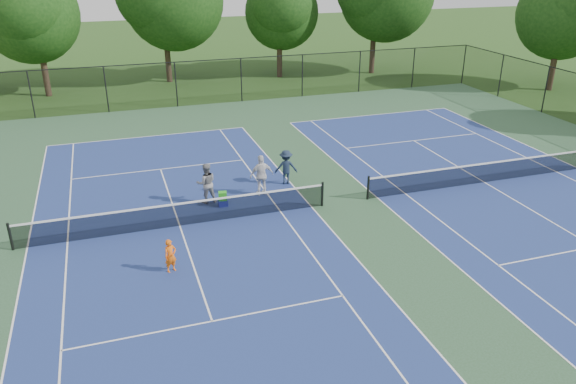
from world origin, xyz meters
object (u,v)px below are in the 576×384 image
object	(u,v)px
child_player	(170,256)
ball_hopper	(223,196)
tree_back_a	(34,9)
bystander_a	(262,175)
instructor	(206,183)
bystander_b	(286,167)
tree_back_c	(279,8)
ball_crate	(223,203)
tree_side_e	(564,10)

from	to	relation	value
child_player	ball_hopper	bearing A→B (deg)	37.46
tree_back_a	bystander_a	xyz separation A→B (m)	(9.88, -22.06, -5.13)
instructor	bystander_b	size ratio (longest dim) A/B	1.09
tree_back_c	ball_hopper	xyz separation A→B (m)	(-10.00, -23.72, -5.02)
bystander_b	ball_hopper	distance (m)	3.61
tree_back_c	bystander_b	xyz separation A→B (m)	(-6.73, -22.22, -4.68)
tree_back_c	bystander_b	size ratio (longest dim) A/B	5.23
bystander_a	instructor	bearing A→B (deg)	-3.36
instructor	ball_crate	size ratio (longest dim) A/B	4.51
tree_back_c	child_player	bearing A→B (deg)	-114.28
child_player	bystander_b	world-z (taller)	bystander_b
instructor	ball_hopper	world-z (taller)	instructor
bystander_a	tree_back_c	bearing A→B (deg)	-113.97
instructor	ball_crate	xyz separation A→B (m)	(0.55, -0.60, -0.73)
instructor	bystander_b	xyz separation A→B (m)	(3.82, 0.89, -0.07)
tree_side_e	tree_back_a	bearing A→B (deg)	164.48
tree_back_c	tree_side_e	world-z (taller)	tree_side_e
ball_crate	tree_back_c	bearing A→B (deg)	67.13
bystander_b	ball_crate	bearing A→B (deg)	36.95
bystander_b	instructor	bearing A→B (deg)	25.56
bystander_a	bystander_b	size ratio (longest dim) A/B	1.13
tree_side_e	bystander_b	xyz separation A→B (m)	(-24.73, -11.22, -5.01)
instructor	ball_crate	bearing A→B (deg)	133.63
tree_back_a	bystander_a	size ratio (longest dim) A/B	5.04
bystander_a	ball_hopper	distance (m)	2.04
instructor	ball_hopper	xyz separation A→B (m)	(0.55, -0.60, -0.41)
tree_side_e	child_player	world-z (taller)	tree_side_e
bystander_b	ball_hopper	bearing A→B (deg)	36.95
tree_back_c	tree_side_e	size ratio (longest dim) A/B	0.95
tree_back_a	tree_side_e	size ratio (longest dim) A/B	1.03
tree_back_a	ball_crate	xyz separation A→B (m)	(8.00, -22.72, -5.90)
tree_back_a	instructor	distance (m)	23.90
tree_back_a	child_player	bearing A→B (deg)	-79.06
tree_side_e	ball_crate	world-z (taller)	tree_side_e
tree_back_c	child_player	distance (m)	31.36
bystander_a	bystander_b	xyz separation A→B (m)	(1.39, 0.84, -0.11)
tree_side_e	instructor	distance (m)	31.40
bystander_b	ball_hopper	world-z (taller)	bystander_b
tree_back_a	tree_back_c	size ratio (longest dim) A/B	1.09
tree_back_a	bystander_b	world-z (taller)	tree_back_a
tree_side_e	bystander_b	world-z (taller)	tree_side_e
bystander_a	ball_crate	size ratio (longest dim) A/B	4.69
child_player	instructor	xyz separation A→B (m)	(2.19, 5.12, 0.29)
bystander_a	tree_back_a	bearing A→B (deg)	-70.45
ball_hopper	tree_back_c	bearing A→B (deg)	67.13
ball_hopper	tree_back_a	bearing A→B (deg)	109.40
instructor	ball_hopper	bearing A→B (deg)	133.63
tree_back_a	ball_crate	distance (m)	24.79
instructor	child_player	bearing A→B (deg)	68.23
tree_side_e	ball_hopper	size ratio (longest dim) A/B	24.35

